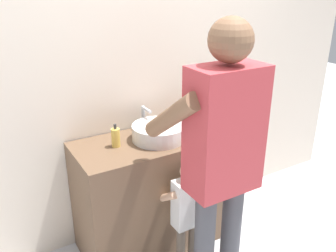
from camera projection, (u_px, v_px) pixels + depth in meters
back_wall at (136, 67)px, 2.68m from camera, size 4.40×0.08×2.70m
vanity_cabinet at (158, 191)px, 2.77m from camera, size 1.22×0.54×0.89m
sink_basin at (159, 132)px, 2.57m from camera, size 0.39×0.39×0.11m
faucet at (144, 119)px, 2.74m from camera, size 0.18×0.14×0.18m
toothbrush_cup at (199, 118)px, 2.83m from camera, size 0.07×0.07×0.21m
soap_bottle at (116, 137)px, 2.45m from camera, size 0.06×0.06×0.17m
child_toddler at (187, 209)px, 2.42m from camera, size 0.27×0.27×0.87m
adult_parent at (222, 148)px, 2.02m from camera, size 0.56×0.58×1.80m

